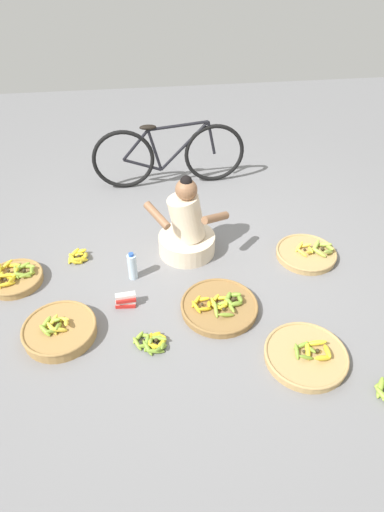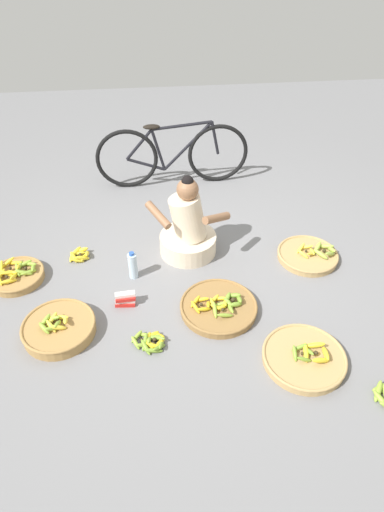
{
  "view_description": "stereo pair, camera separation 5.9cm",
  "coord_description": "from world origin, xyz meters",
  "px_view_note": "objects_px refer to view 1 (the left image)",
  "views": [
    {
      "loc": [
        -0.35,
        -2.85,
        2.54
      ],
      "look_at": [
        0.0,
        -0.2,
        0.35
      ],
      "focal_mm": 30.39,
      "sensor_mm": 36.0,
      "label": 1
    },
    {
      "loc": [
        -0.3,
        -2.86,
        2.54
      ],
      "look_at": [
        0.0,
        -0.2,
        0.35
      ],
      "focal_mm": 30.39,
      "sensor_mm": 36.0,
      "label": 2
    }
  ],
  "objects_px": {
    "vendor_woman_front": "(187,230)",
    "banana_basket_mid_left": "(60,330)",
    "bicycle_leaning": "(169,155)",
    "loose_bananas_back_right": "(153,342)",
    "banana_basket_front_left": "(219,306)",
    "banana_basket_back_center": "(307,253)",
    "packet_carton_stack": "(126,300)",
    "water_bottle": "(132,267)",
    "banana_basket_front_center": "(15,278)",
    "banana_basket_back_left": "(306,355)",
    "loose_bananas_mid_right": "(78,257)"
  },
  "relations": [
    {
      "from": "vendor_woman_front",
      "to": "loose_bananas_mid_right",
      "type": "height_order",
      "value": "vendor_woman_front"
    },
    {
      "from": "banana_basket_front_center",
      "to": "loose_bananas_back_right",
      "type": "distance_m",
      "value": 1.41
    },
    {
      "from": "vendor_woman_front",
      "to": "water_bottle",
      "type": "distance_m",
      "value": 0.6
    },
    {
      "from": "banana_basket_front_left",
      "to": "bicycle_leaning",
      "type": "bearing_deg",
      "value": 95.58
    },
    {
      "from": "bicycle_leaning",
      "to": "banana_basket_back_center",
      "type": "relative_size",
      "value": 3.09
    },
    {
      "from": "loose_bananas_back_right",
      "to": "water_bottle",
      "type": "bearing_deg",
      "value": 99.21
    },
    {
      "from": "vendor_woman_front",
      "to": "bicycle_leaning",
      "type": "bearing_deg",
      "value": 91.62
    },
    {
      "from": "banana_basket_mid_left",
      "to": "loose_bananas_mid_right",
      "type": "relative_size",
      "value": 2.63
    },
    {
      "from": "banana_basket_front_left",
      "to": "banana_basket_front_center",
      "type": "bearing_deg",
      "value": 161.6
    },
    {
      "from": "banana_basket_back_center",
      "to": "loose_bananas_mid_right",
      "type": "relative_size",
      "value": 2.62
    },
    {
      "from": "banana_basket_front_center",
      "to": "banana_basket_back_center",
      "type": "height_order",
      "value": "banana_basket_front_center"
    },
    {
      "from": "vendor_woman_front",
      "to": "banana_basket_mid_left",
      "type": "height_order",
      "value": "vendor_woman_front"
    },
    {
      "from": "bicycle_leaning",
      "to": "loose_bananas_back_right",
      "type": "relative_size",
      "value": 6.16
    },
    {
      "from": "banana_basket_front_left",
      "to": "banana_basket_mid_left",
      "type": "height_order",
      "value": "banana_basket_mid_left"
    },
    {
      "from": "water_bottle",
      "to": "banana_basket_front_center",
      "type": "bearing_deg",
      "value": 175.5
    },
    {
      "from": "loose_bananas_back_right",
      "to": "vendor_woman_front",
      "type": "bearing_deg",
      "value": 70.13
    },
    {
      "from": "banana_basket_front_center",
      "to": "water_bottle",
      "type": "relative_size",
      "value": 1.77
    },
    {
      "from": "banana_basket_front_left",
      "to": "banana_basket_back_center",
      "type": "bearing_deg",
      "value": 31.31
    },
    {
      "from": "vendor_woman_front",
      "to": "water_bottle",
      "type": "bearing_deg",
      "value": -149.24
    },
    {
      "from": "vendor_woman_front",
      "to": "banana_basket_mid_left",
      "type": "relative_size",
      "value": 1.43
    },
    {
      "from": "banana_basket_front_center",
      "to": "loose_bananas_mid_right",
      "type": "relative_size",
      "value": 2.25
    },
    {
      "from": "loose_bananas_back_right",
      "to": "water_bottle",
      "type": "xyz_separation_m",
      "value": [
        -0.12,
        0.76,
        0.1
      ]
    },
    {
      "from": "banana_basket_back_center",
      "to": "loose_bananas_mid_right",
      "type": "xyz_separation_m",
      "value": [
        -2.09,
        0.24,
        -0.01
      ]
    },
    {
      "from": "banana_basket_front_left",
      "to": "water_bottle",
      "type": "bearing_deg",
      "value": 144.51
    },
    {
      "from": "bicycle_leaning",
      "to": "banana_basket_front_center",
      "type": "xyz_separation_m",
      "value": [
        -1.48,
        -1.5,
        -0.31
      ]
    },
    {
      "from": "banana_basket_back_center",
      "to": "water_bottle",
      "type": "height_order",
      "value": "water_bottle"
    },
    {
      "from": "banana_basket_mid_left",
      "to": "packet_carton_stack",
      "type": "relative_size",
      "value": 3.24
    },
    {
      "from": "bicycle_leaning",
      "to": "banana_basket_mid_left",
      "type": "bearing_deg",
      "value": -115.58
    },
    {
      "from": "vendor_woman_front",
      "to": "loose_bananas_mid_right",
      "type": "relative_size",
      "value": 3.77
    },
    {
      "from": "bicycle_leaning",
      "to": "banana_basket_back_center",
      "type": "distance_m",
      "value": 1.9
    },
    {
      "from": "loose_bananas_mid_right",
      "to": "packet_carton_stack",
      "type": "relative_size",
      "value": 1.23
    },
    {
      "from": "loose_bananas_mid_right",
      "to": "packet_carton_stack",
      "type": "xyz_separation_m",
      "value": [
        0.43,
        -0.65,
        0.03
      ]
    },
    {
      "from": "banana_basket_front_left",
      "to": "loose_bananas_mid_right",
      "type": "height_order",
      "value": "banana_basket_front_left"
    },
    {
      "from": "banana_basket_front_left",
      "to": "banana_basket_back_left",
      "type": "distance_m",
      "value": 0.76
    },
    {
      "from": "vendor_woman_front",
      "to": "bicycle_leaning",
      "type": "distance_m",
      "value": 1.29
    },
    {
      "from": "loose_bananas_mid_right",
      "to": "loose_bananas_back_right",
      "type": "xyz_separation_m",
      "value": [
        0.62,
        -1.08,
        -0.0
      ]
    },
    {
      "from": "banana_basket_front_center",
      "to": "water_bottle",
      "type": "height_order",
      "value": "water_bottle"
    },
    {
      "from": "bicycle_leaning",
      "to": "banana_basket_mid_left",
      "type": "xyz_separation_m",
      "value": [
        -1.03,
        -2.16,
        -0.3
      ]
    },
    {
      "from": "banana_basket_mid_left",
      "to": "loose_bananas_mid_right",
      "type": "xyz_separation_m",
      "value": [
        0.07,
        0.9,
        -0.03
      ]
    },
    {
      "from": "bicycle_leaning",
      "to": "banana_basket_back_left",
      "type": "bearing_deg",
      "value": -74.5
    },
    {
      "from": "banana_basket_back_center",
      "to": "loose_bananas_back_right",
      "type": "xyz_separation_m",
      "value": [
        -1.47,
        -0.84,
        -0.01
      ]
    },
    {
      "from": "banana_basket_back_center",
      "to": "packet_carton_stack",
      "type": "distance_m",
      "value": 1.71
    },
    {
      "from": "bicycle_leaning",
      "to": "banana_basket_front_center",
      "type": "bearing_deg",
      "value": -134.45
    },
    {
      "from": "bicycle_leaning",
      "to": "banana_basket_front_left",
      "type": "xyz_separation_m",
      "value": [
        0.2,
        -2.06,
        -0.32
      ]
    },
    {
      "from": "banana_basket_front_left",
      "to": "banana_basket_back_center",
      "type": "height_order",
      "value": "banana_basket_back_center"
    },
    {
      "from": "loose_bananas_mid_right",
      "to": "loose_bananas_back_right",
      "type": "height_order",
      "value": "loose_bananas_mid_right"
    },
    {
      "from": "banana_basket_back_left",
      "to": "bicycle_leaning",
      "type": "bearing_deg",
      "value": 105.5
    },
    {
      "from": "packet_carton_stack",
      "to": "bicycle_leaning",
      "type": "bearing_deg",
      "value": 74.31
    },
    {
      "from": "packet_carton_stack",
      "to": "banana_basket_mid_left",
      "type": "bearing_deg",
      "value": -153.85
    },
    {
      "from": "banana_basket_front_left",
      "to": "water_bottle",
      "type": "height_order",
      "value": "water_bottle"
    }
  ]
}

